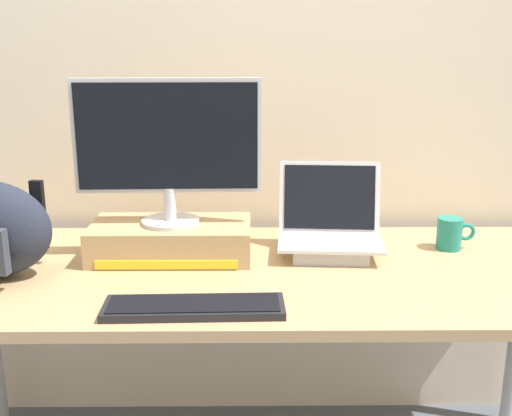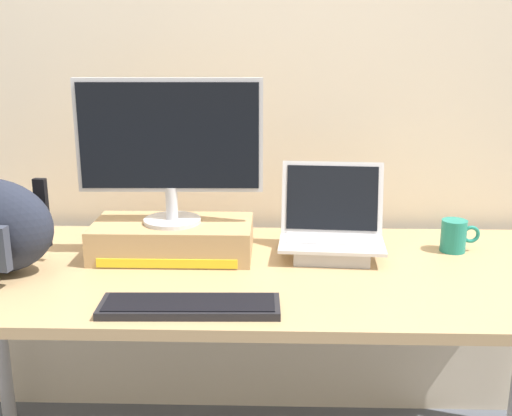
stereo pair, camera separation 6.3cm
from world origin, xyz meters
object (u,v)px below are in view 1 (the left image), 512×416
Objects in this scene: toner_box_yellow at (171,240)px; external_keyboard at (194,307)px; desktop_monitor at (168,145)px; coffee_mug at (450,233)px; open_laptop at (330,237)px.

external_keyboard is (0.10, -0.40, -0.04)m from toner_box_yellow.
toner_box_yellow is 0.29m from desktop_monitor.
coffee_mug reaches higher than external_keyboard.
desktop_monitor is 0.52m from external_keyboard.
open_laptop reaches higher than coffee_mug.
toner_box_yellow is 0.88× the size of desktop_monitor.
coffee_mug is (0.86, 0.06, -0.00)m from toner_box_yellow.
toner_box_yellow reaches higher than coffee_mug.
toner_box_yellow is at bearing 103.01° from external_keyboard.
toner_box_yellow is 1.08× the size of external_keyboard.
external_keyboard is (-0.38, -0.41, -0.04)m from open_laptop.
toner_box_yellow is 3.99× the size of coffee_mug.
toner_box_yellow reaches higher than external_keyboard.
toner_box_yellow is 0.48m from open_laptop.
external_keyboard is at bearing -76.80° from desktop_monitor.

